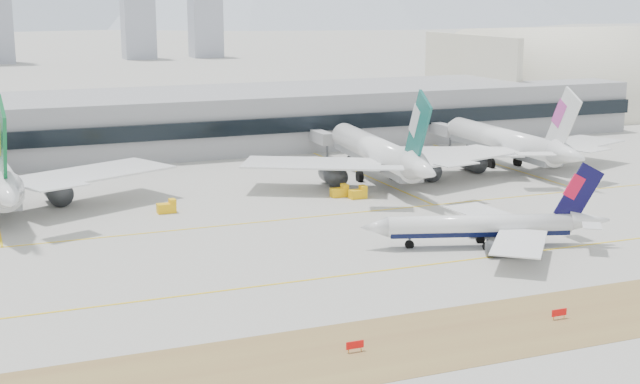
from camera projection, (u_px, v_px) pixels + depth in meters
name	position (u px, v px, depth m)	size (l,w,h in m)	color
ground	(309.00, 269.00, 134.67)	(3000.00, 3000.00, 0.00)	#A9A79E
taxiing_airliner	(488.00, 226.00, 146.14)	(40.82, 34.72, 14.06)	white
widebody_cathay	(378.00, 154.00, 196.96)	(64.41, 63.35, 23.07)	white
widebody_china_air	(508.00, 144.00, 213.18)	(61.20, 59.73, 21.81)	white
terminal	(151.00, 122.00, 236.95)	(280.00, 43.10, 15.00)	gray
hangar	(577.00, 113.00, 313.60)	(91.00, 60.00, 60.00)	beige
hold_sign_left	(355.00, 345.00, 103.03)	(2.20, 0.15, 1.35)	red
hold_sign_right	(559.00, 313.00, 113.55)	(2.20, 0.15, 1.35)	red
gse_b	(167.00, 207.00, 169.37)	(3.55, 2.00, 2.60)	#FAB70D
gse_extra	(358.00, 193.00, 181.49)	(3.55, 2.00, 2.60)	#FAB70D
gse_c	(340.00, 192.00, 182.89)	(3.55, 2.00, 2.60)	#FAB70D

